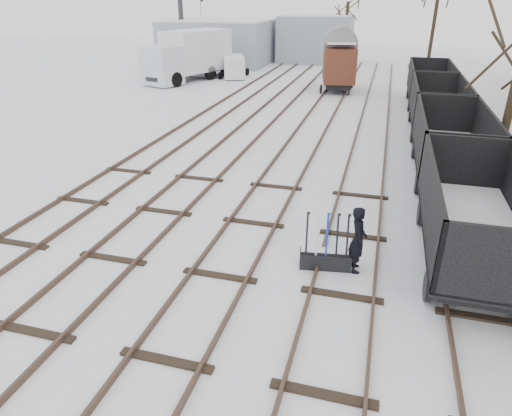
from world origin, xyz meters
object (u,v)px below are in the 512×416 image
(ground_frame, at_px, (325,258))
(box_van_wagon, at_px, (339,62))
(panel_van, at_px, (234,66))
(crane, at_px, (183,37))
(worker, at_px, (358,239))
(freight_wagon_a, at_px, (474,229))
(lorry, at_px, (189,55))

(ground_frame, height_order, box_van_wagon, box_van_wagon)
(panel_van, distance_m, crane, 9.96)
(worker, xyz_separation_m, panel_van, (-12.18, 27.25, 0.01))
(freight_wagon_a, xyz_separation_m, lorry, (-17.94, 23.69, 0.97))
(worker, xyz_separation_m, box_van_wagon, (-3.19, 23.75, 1.09))
(worker, height_order, box_van_wagon, box_van_wagon)
(worker, bearing_deg, freight_wagon_a, -77.34)
(ground_frame, xyz_separation_m, freight_wagon_a, (3.55, 1.26, 0.68))
(ground_frame, distance_m, worker, 0.96)
(box_van_wagon, height_order, crane, crane)
(worker, distance_m, box_van_wagon, 23.99)
(worker, bearing_deg, lorry, 21.55)
(worker, distance_m, crane, 39.05)
(lorry, relative_size, panel_van, 2.08)
(worker, height_order, panel_van, worker)
(worker, relative_size, panel_van, 0.42)
(ground_frame, distance_m, crane, 38.80)
(panel_van, bearing_deg, crane, 118.70)
(lorry, bearing_deg, worker, -38.41)
(box_van_wagon, distance_m, lorry, 12.00)
(worker, height_order, freight_wagon_a, freight_wagon_a)
(box_van_wagon, bearing_deg, lorry, 165.46)
(worker, relative_size, lorry, 0.20)
(ground_frame, xyz_separation_m, box_van_wagon, (-2.44, 23.85, 1.68))
(box_van_wagon, bearing_deg, crane, 139.20)
(panel_van, bearing_deg, freight_wagon_a, -79.87)
(worker, xyz_separation_m, crane, (-19.54, 33.77, 1.61))
(ground_frame, height_order, freight_wagon_a, freight_wagon_a)
(freight_wagon_a, bearing_deg, lorry, 127.14)
(freight_wagon_a, relative_size, box_van_wagon, 1.31)
(ground_frame, height_order, panel_van, panel_van)
(worker, relative_size, crane, 0.19)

